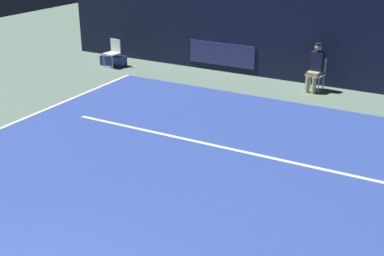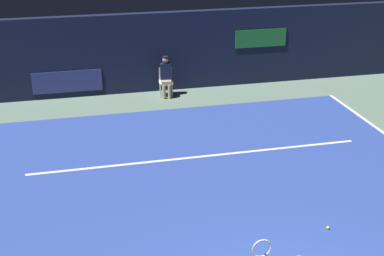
# 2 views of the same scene
# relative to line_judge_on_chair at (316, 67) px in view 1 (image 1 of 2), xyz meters

# --- Properties ---
(ground_plane) EXTENTS (33.69, 33.69, 0.00)m
(ground_plane) POSITION_rel_line_judge_on_chair_xyz_m (-0.07, -6.56, -0.69)
(ground_plane) COLOR slate
(court_surface) EXTENTS (10.74, 10.63, 0.01)m
(court_surface) POSITION_rel_line_judge_on_chair_xyz_m (-0.07, -6.56, -0.68)
(court_surface) COLOR #2D479E
(court_surface) RESTS_ON ground
(line_service) EXTENTS (8.38, 0.10, 0.01)m
(line_service) POSITION_rel_line_judge_on_chair_xyz_m (-0.07, -4.70, -0.67)
(line_service) COLOR white
(line_service) RESTS_ON court_surface
(back_wall) EXTENTS (17.34, 0.33, 2.60)m
(back_wall) POSITION_rel_line_judge_on_chair_xyz_m (-0.08, 0.72, 0.61)
(back_wall) COLOR #141933
(back_wall) RESTS_ON ground
(line_judge_on_chair) EXTENTS (0.48, 0.56, 1.32)m
(line_judge_on_chair) POSITION_rel_line_judge_on_chair_xyz_m (0.00, 0.00, 0.00)
(line_judge_on_chair) COLOR white
(line_judge_on_chair) RESTS_ON ground
(courtside_chair_near) EXTENTS (0.49, 0.47, 0.88)m
(courtside_chair_near) POSITION_rel_line_judge_on_chair_xyz_m (-6.41, -0.61, -0.18)
(courtside_chair_near) COLOR white
(courtside_chair_near) RESTS_ON ground
(equipment_bag) EXTENTS (0.87, 0.41, 0.32)m
(equipment_bag) POSITION_rel_line_judge_on_chair_xyz_m (-6.50, -0.50, -0.53)
(equipment_bag) COLOR navy
(equipment_bag) RESTS_ON ground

